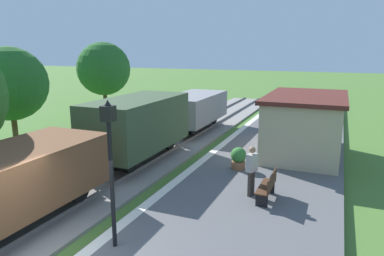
{
  "coord_description": "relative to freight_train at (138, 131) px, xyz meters",
  "views": [
    {
      "loc": [
        5.75,
        -5.46,
        5.09
      ],
      "look_at": [
        -0.65,
        9.87,
        1.36
      ],
      "focal_mm": 33.06,
      "sensor_mm": 36.0,
      "label": 1
    }
  ],
  "objects": [
    {
      "name": "lamp_post_near",
      "position": [
        3.27,
        -6.58,
        1.3
      ],
      "size": [
        0.28,
        0.28,
        3.7
      ],
      "color": "black",
      "rests_on": "platform_slab"
    },
    {
      "name": "potted_planter",
      "position": [
        4.57,
        0.29,
        -0.78
      ],
      "size": [
        0.64,
        0.64,
        0.92
      ],
      "color": "brown",
      "rests_on": "platform_slab"
    },
    {
      "name": "bench_down_platform",
      "position": [
        6.27,
        7.81,
        -0.78
      ],
      "size": [
        0.42,
        1.5,
        0.91
      ],
      "color": "#422819",
      "rests_on": "platform_slab"
    },
    {
      "name": "bench_near_hut",
      "position": [
        6.27,
        -2.3,
        -0.78
      ],
      "size": [
        0.42,
        1.5,
        0.91
      ],
      "color": "#422819",
      "rests_on": "platform_slab"
    },
    {
      "name": "station_hut",
      "position": [
        6.8,
        3.7,
        0.15
      ],
      "size": [
        3.5,
        5.8,
        2.78
      ],
      "color": "tan",
      "rests_on": "platform_slab"
    },
    {
      "name": "tree_field_left",
      "position": [
        -7.6,
        7.99,
        2.18
      ],
      "size": [
        3.79,
        3.79,
        5.59
      ],
      "color": "#4C3823",
      "rests_on": "ground"
    },
    {
      "name": "freight_train",
      "position": [
        0.0,
        0.0,
        0.0
      ],
      "size": [
        2.5,
        19.4,
        2.72
      ],
      "color": "brown",
      "rests_on": "rail_near"
    },
    {
      "name": "tree_trackside_far",
      "position": [
        -7.28,
        -0.25,
        1.85
      ],
      "size": [
        3.74,
        3.74,
        5.24
      ],
      "color": "#4C3823",
      "rests_on": "ground"
    },
    {
      "name": "person_waiting",
      "position": [
        5.68,
        -2.17,
        -0.32
      ],
      "size": [
        0.36,
        0.44,
        1.71
      ],
      "rotation": [
        0.0,
        0.0,
        2.77
      ],
      "color": "#38332D",
      "rests_on": "platform_slab"
    },
    {
      "name": "rail_near",
      "position": [
        0.72,
        -7.77,
        -1.32
      ],
      "size": [
        0.07,
        60.0,
        0.14
      ],
      "primitive_type": "cube",
      "color": "slate",
      "rests_on": "track_ballast"
    }
  ]
}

